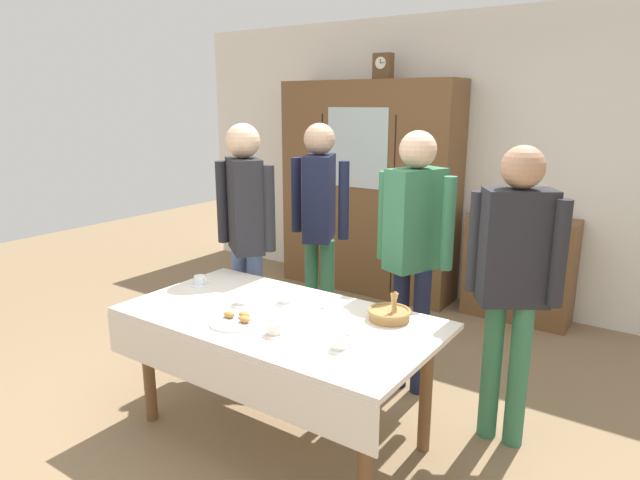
{
  "coord_description": "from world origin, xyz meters",
  "views": [
    {
      "loc": [
        1.82,
        -2.44,
        1.91
      ],
      "look_at": [
        0.0,
        0.2,
        1.1
      ],
      "focal_mm": 30.89,
      "sensor_mm": 36.0,
      "label": 1
    }
  ],
  "objects_px": {
    "tea_cup_far_left": "(274,330)",
    "bread_basket": "(389,314)",
    "person_behind_table_left": "(514,269)",
    "person_beside_shelf": "(319,213)",
    "tea_cup_mid_left": "(241,301)",
    "spoon_mid_left": "(344,333)",
    "spoon_near_right": "(319,307)",
    "mantel_clock": "(383,66)",
    "book_stack": "(524,214)",
    "tea_cup_near_right": "(340,344)",
    "person_near_right_end": "(245,221)",
    "pastry_plate": "(236,320)",
    "bookshelf_low": "(519,269)",
    "person_by_cabinet": "(414,237)",
    "tea_cup_mid_right": "(200,281)",
    "tea_cup_front_edge": "(285,299)",
    "dining_table": "(276,334)",
    "wall_cabinet": "(368,189)"
  },
  "relations": [
    {
      "from": "person_by_cabinet",
      "to": "person_behind_table_left",
      "type": "xyz_separation_m",
      "value": [
        0.69,
        -0.22,
        -0.03
      ]
    },
    {
      "from": "spoon_mid_left",
      "to": "person_by_cabinet",
      "type": "xyz_separation_m",
      "value": [
        -0.05,
        0.92,
        0.31
      ]
    },
    {
      "from": "tea_cup_near_right",
      "to": "tea_cup_far_left",
      "type": "xyz_separation_m",
      "value": [
        -0.37,
        -0.04,
        0.0
      ]
    },
    {
      "from": "mantel_clock",
      "to": "person_beside_shelf",
      "type": "bearing_deg",
      "value": -80.76
    },
    {
      "from": "bread_basket",
      "to": "spoon_near_right",
      "type": "relative_size",
      "value": 2.02
    },
    {
      "from": "dining_table",
      "to": "tea_cup_front_edge",
      "type": "relative_size",
      "value": 13.73
    },
    {
      "from": "tea_cup_mid_left",
      "to": "spoon_near_right",
      "type": "distance_m",
      "value": 0.46
    },
    {
      "from": "bookshelf_low",
      "to": "person_behind_table_left",
      "type": "distance_m",
      "value": 2.06
    },
    {
      "from": "person_near_right_end",
      "to": "pastry_plate",
      "type": "bearing_deg",
      "value": -51.29
    },
    {
      "from": "mantel_clock",
      "to": "book_stack",
      "type": "xyz_separation_m",
      "value": [
        1.39,
        0.05,
        -1.26
      ]
    },
    {
      "from": "book_stack",
      "to": "tea_cup_far_left",
      "type": "xyz_separation_m",
      "value": [
        -0.48,
        -2.83,
        -0.19
      ]
    },
    {
      "from": "tea_cup_mid_right",
      "to": "tea_cup_far_left",
      "type": "bearing_deg",
      "value": -20.64
    },
    {
      "from": "person_by_cabinet",
      "to": "dining_table",
      "type": "bearing_deg",
      "value": -112.16
    },
    {
      "from": "tea_cup_mid_right",
      "to": "person_near_right_end",
      "type": "height_order",
      "value": "person_near_right_end"
    },
    {
      "from": "person_by_cabinet",
      "to": "spoon_mid_left",
      "type": "bearing_deg",
      "value": -86.85
    },
    {
      "from": "wall_cabinet",
      "to": "spoon_near_right",
      "type": "distance_m",
      "value": 2.56
    },
    {
      "from": "book_stack",
      "to": "person_near_right_end",
      "type": "distance_m",
      "value": 2.46
    },
    {
      "from": "tea_cup_mid_right",
      "to": "person_by_cabinet",
      "type": "distance_m",
      "value": 1.41
    },
    {
      "from": "tea_cup_near_right",
      "to": "pastry_plate",
      "type": "bearing_deg",
      "value": -177.0
    },
    {
      "from": "book_stack",
      "to": "person_behind_table_left",
      "type": "distance_m",
      "value": 1.98
    },
    {
      "from": "pastry_plate",
      "to": "person_behind_table_left",
      "type": "xyz_separation_m",
      "value": [
        1.2,
        0.89,
        0.27
      ]
    },
    {
      "from": "mantel_clock",
      "to": "tea_cup_mid_left",
      "type": "xyz_separation_m",
      "value": [
        0.48,
        -2.55,
        -1.45
      ]
    },
    {
      "from": "bread_basket",
      "to": "person_near_right_end",
      "type": "xyz_separation_m",
      "value": [
        -1.3,
        0.29,
        0.3
      ]
    },
    {
      "from": "pastry_plate",
      "to": "person_behind_table_left",
      "type": "bearing_deg",
      "value": 36.63
    },
    {
      "from": "bookshelf_low",
      "to": "tea_cup_mid_right",
      "type": "xyz_separation_m",
      "value": [
        -1.37,
        -2.49,
        0.31
      ]
    },
    {
      "from": "bread_basket",
      "to": "person_beside_shelf",
      "type": "xyz_separation_m",
      "value": [
        -1.08,
        0.88,
        0.29
      ]
    },
    {
      "from": "wall_cabinet",
      "to": "person_by_cabinet",
      "type": "relative_size",
      "value": 1.21
    },
    {
      "from": "bookshelf_low",
      "to": "bread_basket",
      "type": "bearing_deg",
      "value": -92.14
    },
    {
      "from": "book_stack",
      "to": "tea_cup_near_right",
      "type": "xyz_separation_m",
      "value": [
        -0.11,
        -2.78,
        -0.19
      ]
    },
    {
      "from": "person_behind_table_left",
      "to": "person_beside_shelf",
      "type": "xyz_separation_m",
      "value": [
        -1.61,
        0.49,
        0.04
      ]
    },
    {
      "from": "spoon_near_right",
      "to": "person_behind_table_left",
      "type": "xyz_separation_m",
      "value": [
        0.96,
        0.46,
        0.28
      ]
    },
    {
      "from": "dining_table",
      "to": "pastry_plate",
      "type": "distance_m",
      "value": 0.25
    },
    {
      "from": "bookshelf_low",
      "to": "tea_cup_front_edge",
      "type": "height_order",
      "value": "bookshelf_low"
    },
    {
      "from": "bread_basket",
      "to": "person_behind_table_left",
      "type": "height_order",
      "value": "person_behind_table_left"
    },
    {
      "from": "person_beside_shelf",
      "to": "book_stack",
      "type": "bearing_deg",
      "value": 50.94
    },
    {
      "from": "tea_cup_front_edge",
      "to": "person_beside_shelf",
      "type": "distance_m",
      "value": 1.15
    },
    {
      "from": "tea_cup_mid_left",
      "to": "spoon_mid_left",
      "type": "height_order",
      "value": "tea_cup_mid_left"
    },
    {
      "from": "bread_basket",
      "to": "tea_cup_far_left",
      "type": "bearing_deg",
      "value": -127.18
    },
    {
      "from": "person_by_cabinet",
      "to": "person_beside_shelf",
      "type": "relative_size",
      "value": 0.99
    },
    {
      "from": "wall_cabinet",
      "to": "tea_cup_mid_left",
      "type": "xyz_separation_m",
      "value": [
        0.62,
        -2.55,
        -0.28
      ]
    },
    {
      "from": "bookshelf_low",
      "to": "person_by_cabinet",
      "type": "bearing_deg",
      "value": -98.03
    },
    {
      "from": "tea_cup_near_right",
      "to": "tea_cup_mid_left",
      "type": "height_order",
      "value": "same"
    },
    {
      "from": "wall_cabinet",
      "to": "tea_cup_front_edge",
      "type": "xyz_separation_m",
      "value": [
        0.81,
        -2.39,
        -0.28
      ]
    },
    {
      "from": "book_stack",
      "to": "tea_cup_near_right",
      "type": "distance_m",
      "value": 2.79
    },
    {
      "from": "bookshelf_low",
      "to": "tea_cup_near_right",
      "type": "xyz_separation_m",
      "value": [
        -0.11,
        -2.78,
        0.31
      ]
    },
    {
      "from": "book_stack",
      "to": "tea_cup_mid_right",
      "type": "relative_size",
      "value": 1.67
    },
    {
      "from": "tea_cup_front_edge",
      "to": "person_beside_shelf",
      "type": "relative_size",
      "value": 0.07
    },
    {
      "from": "bread_basket",
      "to": "person_behind_table_left",
      "type": "distance_m",
      "value": 0.71
    },
    {
      "from": "tea_cup_far_left",
      "to": "bread_basket",
      "type": "distance_m",
      "value": 0.65
    },
    {
      "from": "spoon_near_right",
      "to": "person_by_cabinet",
      "type": "bearing_deg",
      "value": 68.52
    }
  ]
}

